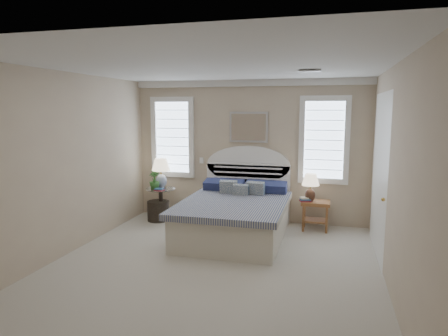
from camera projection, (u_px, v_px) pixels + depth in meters
floor at (212, 268)px, 5.47m from camera, size 4.50×5.00×0.01m
ceiling at (211, 66)px, 5.08m from camera, size 4.50×5.00×0.01m
wall_back at (249, 152)px, 7.67m from camera, size 4.50×0.02×2.70m
wall_left at (64, 165)px, 5.85m from camera, size 0.02×5.00×2.70m
wall_right at (394, 178)px, 4.70m from camera, size 0.02×5.00×2.70m
crown_molding at (249, 83)px, 7.44m from camera, size 4.50×0.08×0.12m
hvac_vent at (310, 71)px, 5.54m from camera, size 0.30×0.20×0.02m
switch_plate at (202, 160)px, 7.92m from camera, size 0.08×0.01×0.12m
window_left at (173, 137)px, 8.01m from camera, size 0.90×0.06×1.60m
window_right at (324, 140)px, 7.25m from camera, size 0.90×0.06×1.60m
painting at (248, 127)px, 7.56m from camera, size 0.74×0.04×0.58m
closet_door at (379, 175)px, 5.88m from camera, size 0.02×1.80×2.40m
bed at (236, 214)px, 6.81m from camera, size 1.72×2.28×1.47m
side_table_left at (161, 201)px, 7.80m from camera, size 0.56×0.56×0.63m
nightstand_right at (315, 209)px, 7.14m from camera, size 0.50×0.40×0.53m
floor_pot at (158, 211)px, 7.78m from camera, size 0.51×0.51×0.39m
lamp_left at (161, 170)px, 7.80m from camera, size 0.37×0.37×0.58m
lamp_right at (310, 184)px, 7.07m from camera, size 0.39×0.39×0.50m
potted_plant at (154, 180)px, 7.63m from camera, size 0.22×0.22×0.36m
books_left at (159, 190)px, 7.53m from camera, size 0.18×0.13×0.05m
books_right at (305, 199)px, 7.09m from camera, size 0.22×0.19×0.08m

